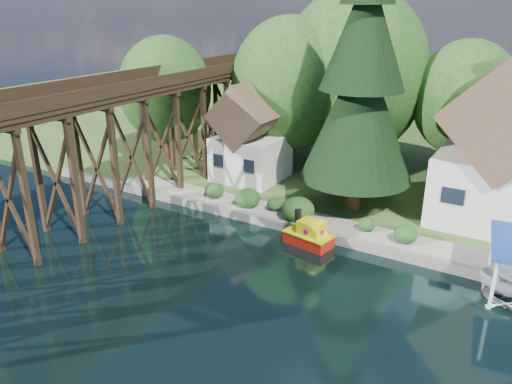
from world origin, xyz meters
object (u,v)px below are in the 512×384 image
(tugboat, at_px, (309,235))
(shed, at_px, (251,138))
(trestle_bridge, at_px, (116,137))
(house_left, at_px, (505,151))
(conifer, at_px, (362,79))

(tugboat, bearing_deg, shed, 139.58)
(trestle_bridge, height_order, house_left, house_left)
(conifer, relative_size, tugboat, 5.83)
(house_left, bearing_deg, shed, -175.23)
(trestle_bridge, relative_size, shed, 5.63)
(trestle_bridge, distance_m, shed, 10.69)
(trestle_bridge, distance_m, house_left, 25.42)
(house_left, bearing_deg, conifer, -159.19)
(house_left, xyz_separation_m, tugboat, (-9.21, -8.99, -4.50))
(conifer, bearing_deg, house_left, 20.81)
(house_left, relative_size, shed, 1.40)
(conifer, bearing_deg, shed, 169.33)
(shed, distance_m, tugboat, 11.98)
(trestle_bridge, xyz_separation_m, tugboat, (13.79, 1.84, -4.71))
(conifer, bearing_deg, tugboat, -96.04)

